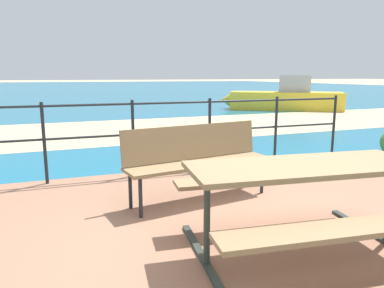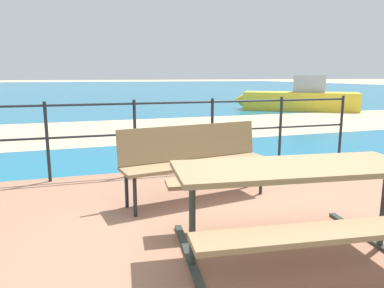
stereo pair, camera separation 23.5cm
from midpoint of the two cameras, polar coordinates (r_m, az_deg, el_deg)
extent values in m
plane|color=tan|center=(3.35, 10.15, -15.82)|extent=(240.00, 240.00, 0.00)
cube|color=#996B51|center=(3.34, 10.17, -15.36)|extent=(6.40, 5.20, 0.06)
cube|color=#196B8E|center=(42.70, -15.18, 8.46)|extent=(90.00, 90.00, 0.01)
cube|color=tan|center=(10.13, -8.79, 2.27)|extent=(54.11, 6.08, 0.01)
cube|color=#8C704C|center=(2.90, 18.36, -3.59)|extent=(1.92, 0.86, 0.04)
cube|color=#8C704C|center=(2.52, 24.62, -12.54)|extent=(1.87, 0.45, 0.04)
cube|color=#8C704C|center=(3.47, 13.40, -5.46)|extent=(1.87, 0.45, 0.04)
cylinder|color=#2D3833|center=(2.73, 2.56, -12.10)|extent=(0.05, 0.05, 0.74)
cube|color=#2D3833|center=(2.89, 2.50, -18.58)|extent=(0.21, 1.43, 0.03)
cylinder|color=#2D3833|center=(3.46, 29.87, -8.55)|extent=(0.05, 0.05, 0.74)
cube|color=#2D3833|center=(3.59, 29.33, -13.91)|extent=(0.21, 1.43, 0.03)
cube|color=#8C704C|center=(4.12, 2.49, -3.11)|extent=(1.80, 0.69, 0.04)
cube|color=#8C704C|center=(4.23, 1.33, 0.32)|extent=(1.74, 0.37, 0.40)
cylinder|color=#1E2328|center=(3.74, -7.23, -8.20)|extent=(0.04, 0.04, 0.44)
cylinder|color=#1E2328|center=(4.01, -8.68, -6.91)|extent=(0.04, 0.04, 0.44)
cylinder|color=#1E2328|center=(4.49, 12.36, -5.09)|extent=(0.04, 0.04, 0.44)
cylinder|color=#1E2328|center=(4.72, 10.07, -4.23)|extent=(0.04, 0.04, 0.44)
cylinder|color=#1E2328|center=(5.17, -20.75, 0.26)|extent=(0.04, 0.04, 1.09)
cylinder|color=#1E2328|center=(5.22, -7.74, 0.97)|extent=(0.04, 0.04, 1.09)
cylinder|color=#1E2328|center=(5.53, 4.42, 1.58)|extent=(0.04, 0.04, 1.09)
cylinder|color=#1E2328|center=(6.05, 14.90, 2.05)|extent=(0.04, 0.04, 1.09)
cylinder|color=#1E2328|center=(6.75, 23.47, 2.39)|extent=(0.04, 0.04, 1.09)
cylinder|color=#1E2328|center=(5.28, -1.51, 6.56)|extent=(5.90, 0.03, 0.03)
cylinder|color=#1E2328|center=(5.33, -1.49, 1.87)|extent=(5.90, 0.03, 0.03)
cube|color=yellow|center=(16.30, 17.06, 6.50)|extent=(4.69, 3.72, 0.77)
cube|color=#A5A8AD|center=(16.28, 18.47, 9.04)|extent=(1.56, 1.44, 0.71)
cone|color=yellow|center=(16.47, 7.93, 6.91)|extent=(0.80, 0.86, 0.69)
camera|label=1|loc=(0.12, -88.59, 0.27)|focal=33.65mm
camera|label=2|loc=(0.12, 91.41, -0.27)|focal=33.65mm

